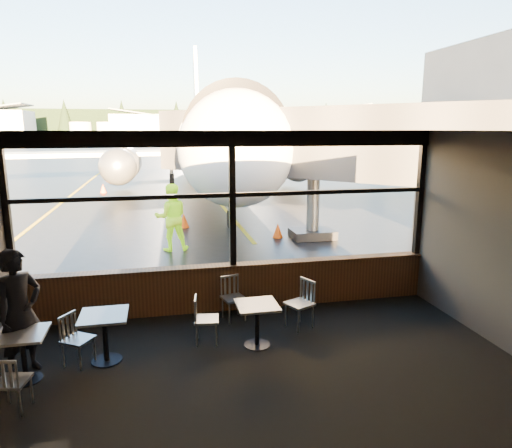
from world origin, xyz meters
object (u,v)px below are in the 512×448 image
object	(u,v)px
airliner	(207,97)
ground_crew	(171,217)
chair_near_w	(207,320)
chair_near_n	(234,299)
jet_bridge	(315,170)
cone_extra	(278,230)
cafe_table_near	(257,325)
chair_mid_w	(78,340)
chair_near_e	(299,304)
cone_wing	(103,188)
cafe_table_left	(24,357)
chair_left_s	(12,382)
cone_nose	(184,220)
cafe_table_mid	(105,338)
passenger	(20,312)

from	to	relation	value
airliner	ground_crew	size ratio (longest dim) A/B	17.66
chair_near_w	chair_near_n	bearing A→B (deg)	152.12
jet_bridge	chair_near_w	xyz separation A→B (m)	(-4.27, -6.86, -1.80)
chair_near_n	cone_extra	xyz separation A→B (m)	(2.50, 6.23, -0.18)
cafe_table_near	chair_near_n	bearing A→B (deg)	100.28
chair_mid_w	airliner	bearing A→B (deg)	-158.73
chair_near_e	cone_wing	bearing A→B (deg)	-8.75
airliner	cone_extra	size ratio (longest dim) A/B	73.15
cone_wing	cafe_table_left	bearing A→B (deg)	-86.92
cafe_table_left	ground_crew	size ratio (longest dim) A/B	0.37
cone_extra	ground_crew	bearing A→B (deg)	-165.90
chair_near_e	chair_left_s	bearing A→B (deg)	86.05
airliner	jet_bridge	size ratio (longest dim) A/B	3.45
airliner	cafe_table_left	bearing A→B (deg)	-100.71
cone_nose	chair_near_w	bearing A→B (deg)	-90.96
cafe_table_mid	chair_left_s	bearing A→B (deg)	-133.76
jet_bridge	cone_wing	bearing A→B (deg)	122.33
chair_near_e	cone_wing	xyz separation A→B (m)	(-5.43, 19.27, -0.20)
airliner	ground_crew	bearing A→B (deg)	-98.10
cafe_table_near	cafe_table_mid	xyz separation A→B (m)	(-2.38, -0.02, 0.02)
passenger	cone_wing	xyz separation A→B (m)	(-1.01, 19.89, -0.69)
cone_nose	cafe_table_mid	bearing A→B (deg)	-100.28
jet_bridge	cone_nose	xyz separation A→B (m)	(-4.12, 2.45, -1.95)
chair_near_e	cafe_table_near	bearing A→B (deg)	96.23
chair_near_e	passenger	distance (m)	4.48
jet_bridge	passenger	bearing A→B (deg)	-134.05
chair_near_w	airliner	bearing A→B (deg)	-179.03
cafe_table_near	ground_crew	world-z (taller)	ground_crew
chair_left_s	ground_crew	xyz separation A→B (m)	(2.23, 7.56, 0.59)
chair_near_n	passenger	bearing A→B (deg)	5.29
chair_mid_w	chair_left_s	distance (m)	1.21
chair_mid_w	chair_left_s	bearing A→B (deg)	1.80
ground_crew	cone_wing	xyz separation A→B (m)	(-3.37, 13.31, -0.74)
chair_near_w	passenger	world-z (taller)	passenger
cafe_table_mid	ground_crew	bearing A→B (deg)	79.37
chair_near_n	airliner	bearing A→B (deg)	-109.73
airliner	chair_left_s	bearing A→B (deg)	-100.16
chair_left_s	ground_crew	world-z (taller)	ground_crew
cafe_table_near	cafe_table_mid	bearing A→B (deg)	-179.57
cafe_table_near	cone_wing	world-z (taller)	cafe_table_near
jet_bridge	chair_near_n	distance (m)	7.28
cafe_table_left	chair_mid_w	world-z (taller)	chair_mid_w
chair_near_e	chair_mid_w	world-z (taller)	chair_near_e
chair_mid_w	chair_near_n	bearing A→B (deg)	147.08
cafe_table_near	ground_crew	bearing A→B (deg)	100.18
chair_near_n	passenger	world-z (taller)	passenger
chair_near_n	cafe_table_mid	bearing A→B (deg)	12.80
cone_nose	cone_wing	world-z (taller)	cone_nose
airliner	chair_near_n	distance (m)	20.54
cafe_table_near	chair_near_w	size ratio (longest dim) A/B	0.89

